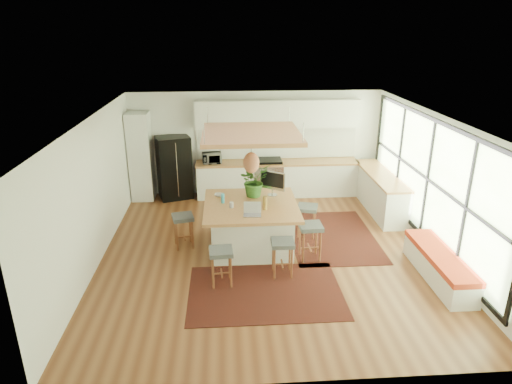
{
  "coord_description": "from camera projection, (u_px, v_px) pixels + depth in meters",
  "views": [
    {
      "loc": [
        -0.79,
        -7.92,
        4.27
      ],
      "look_at": [
        -0.2,
        0.5,
        1.1
      ],
      "focal_mm": 31.34,
      "sensor_mm": 36.0,
      "label": 1
    }
  ],
  "objects": [
    {
      "name": "right_counter_top",
      "position": [
        382.0,
        175.0,
        10.69
      ],
      "size": [
        0.64,
        2.54,
        0.05
      ],
      "primitive_type": "cube",
      "color": "#AE6E3D",
      "rests_on": "right_counter_base"
    },
    {
      "name": "stool_left_side",
      "position": [
        184.0,
        230.0,
        9.06
      ],
      "size": [
        0.49,
        0.49,
        0.69
      ],
      "primitive_type": null,
      "rotation": [
        0.0,
        0.0,
        -1.35
      ],
      "color": "#44484B",
      "rests_on": "floor"
    },
    {
      "name": "ceiling_panel",
      "position": [
        251.0,
        148.0,
        8.59
      ],
      "size": [
        1.86,
        1.86,
        0.8
      ],
      "primitive_type": null,
      "color": "#AE6E3D",
      "rests_on": "ceiling"
    },
    {
      "name": "window_wall",
      "position": [
        433.0,
        182.0,
        8.67
      ],
      "size": [
        0.1,
        6.2,
        2.6
      ],
      "primitive_type": null,
      "color": "black",
      "rests_on": "wall_right"
    },
    {
      "name": "wall_front",
      "position": [
        297.0,
        291.0,
        5.21
      ],
      "size": [
        6.5,
        0.0,
        6.5
      ],
      "primitive_type": "plane",
      "rotation": [
        -1.57,
        0.0,
        0.0
      ],
      "color": "white",
      "rests_on": "ground"
    },
    {
      "name": "rug_right",
      "position": [
        331.0,
        236.0,
        9.6
      ],
      "size": [
        1.8,
        2.6,
        0.01
      ],
      "primitive_type": "cube",
      "color": "black",
      "rests_on": "floor"
    },
    {
      "name": "island_bottle_0",
      "position": [
        223.0,
        199.0,
        8.88
      ],
      "size": [
        0.07,
        0.07,
        0.19
      ],
      "primitive_type": "cylinder",
      "color": "#35AFD5",
      "rests_on": "island"
    },
    {
      "name": "upper_cabinets",
      "position": [
        278.0,
        114.0,
        11.33
      ],
      "size": [
        4.2,
        0.34,
        0.7
      ],
      "primitive_type": "cube",
      "color": "white",
      "rests_on": "wall_back"
    },
    {
      "name": "monitor",
      "position": [
        273.0,
        184.0,
        9.23
      ],
      "size": [
        0.59,
        0.49,
        0.53
      ],
      "primitive_type": null,
      "rotation": [
        0.0,
        0.0,
        -0.59
      ],
      "color": "#A5A5AA",
      "rests_on": "island"
    },
    {
      "name": "fridge",
      "position": [
        174.0,
        163.0,
        11.48
      ],
      "size": [
        0.97,
        0.85,
        1.63
      ],
      "primitive_type": null,
      "rotation": [
        0.0,
        0.0,
        0.31
      ],
      "color": "black",
      "rests_on": "floor"
    },
    {
      "name": "laptop",
      "position": [
        252.0,
        210.0,
        8.29
      ],
      "size": [
        0.36,
        0.37,
        0.25
      ],
      "primitive_type": null,
      "rotation": [
        0.0,
        0.0,
        -0.08
      ],
      "color": "#A5A5AA",
      "rests_on": "island"
    },
    {
      "name": "microwave",
      "position": [
        212.0,
        157.0,
        11.46
      ],
      "size": [
        0.51,
        0.32,
        0.33
      ],
      "primitive_type": "imported",
      "rotation": [
        0.0,
        0.0,
        0.12
      ],
      "color": "#A5A5AA",
      "rests_on": "back_counter_top"
    },
    {
      "name": "wall_left",
      "position": [
        94.0,
        193.0,
        8.27
      ],
      "size": [
        0.0,
        7.0,
        7.0
      ],
      "primitive_type": "plane",
      "rotation": [
        1.57,
        0.0,
        1.57
      ],
      "color": "white",
      "rests_on": "ground"
    },
    {
      "name": "island_plant",
      "position": [
        254.0,
        184.0,
        9.2
      ],
      "size": [
        0.9,
        0.9,
        0.52
      ],
      "primitive_type": "imported",
      "rotation": [
        0.0,
        0.0,
        0.7
      ],
      "color": "#1E4C19",
      "rests_on": "island"
    },
    {
      "name": "stool_near_right",
      "position": [
        282.0,
        257.0,
        8.02
      ],
      "size": [
        0.41,
        0.41,
        0.68
      ],
      "primitive_type": null,
      "rotation": [
        0.0,
        0.0,
        -0.02
      ],
      "color": "#44484B",
      "rests_on": "floor"
    },
    {
      "name": "back_counter_base",
      "position": [
        277.0,
        179.0,
        11.8
      ],
      "size": [
        4.2,
        0.6,
        0.88
      ],
      "primitive_type": "cube",
      "color": "white",
      "rests_on": "floor"
    },
    {
      "name": "window_bench",
      "position": [
        439.0,
        266.0,
        7.93
      ],
      "size": [
        0.52,
        2.0,
        0.5
      ],
      "primitive_type": null,
      "color": "white",
      "rests_on": "floor"
    },
    {
      "name": "stool_near_left",
      "position": [
        221.0,
        266.0,
        7.72
      ],
      "size": [
        0.42,
        0.42,
        0.67
      ],
      "primitive_type": null,
      "rotation": [
        0.0,
        0.0,
        0.06
      ],
      "color": "#44484B",
      "rests_on": "floor"
    },
    {
      "name": "island_bottle_2",
      "position": [
        265.0,
        205.0,
        8.56
      ],
      "size": [
        0.07,
        0.07,
        0.19
      ],
      "primitive_type": "cylinder",
      "color": "#A47E36",
      "rests_on": "island"
    },
    {
      "name": "stool_right_back",
      "position": [
        307.0,
        220.0,
        9.52
      ],
      "size": [
        0.51,
        0.51,
        0.69
      ],
      "primitive_type": null,
      "rotation": [
        0.0,
        0.0,
        1.29
      ],
      "color": "#44484B",
      "rests_on": "floor"
    },
    {
      "name": "range",
      "position": [
        268.0,
        177.0,
        11.77
      ],
      "size": [
        0.76,
        0.62,
        1.0
      ],
      "primitive_type": null,
      "color": "#A5A5AA",
      "rests_on": "floor"
    },
    {
      "name": "back_counter_top",
      "position": [
        278.0,
        163.0,
        11.64
      ],
      "size": [
        4.24,
        0.64,
        0.05
      ],
      "primitive_type": "cube",
      "color": "#AE6E3D",
      "rests_on": "back_counter_base"
    },
    {
      "name": "island_bottle_1",
      "position": [
        231.0,
        203.0,
        8.66
      ],
      "size": [
        0.07,
        0.07,
        0.19
      ],
      "primitive_type": "cylinder",
      "color": "silver",
      "rests_on": "island"
    },
    {
      "name": "wall_right",
      "position": [
        434.0,
        185.0,
        8.69
      ],
      "size": [
        0.0,
        7.0,
        7.0
      ],
      "primitive_type": "plane",
      "rotation": [
        1.57,
        0.0,
        -1.57
      ],
      "color": "white",
      "rests_on": "ground"
    },
    {
      "name": "wall_back",
      "position": [
        256.0,
        143.0,
        11.75
      ],
      "size": [
        6.5,
        0.0,
        6.5
      ],
      "primitive_type": "plane",
      "rotation": [
        1.57,
        0.0,
        0.0
      ],
      "color": "white",
      "rests_on": "ground"
    },
    {
      "name": "stool_right_front",
      "position": [
        310.0,
        242.0,
        8.58
      ],
      "size": [
        0.44,
        0.44,
        0.72
      ],
      "primitive_type": null,
      "rotation": [
        0.0,
        0.0,
        1.6
      ],
      "color": "#44484B",
      "rests_on": "floor"
    },
    {
      "name": "island",
      "position": [
        251.0,
        225.0,
        9.02
      ],
      "size": [
        1.85,
        1.85,
        0.93
      ],
      "primitive_type": null,
      "color": "#AE6E3D",
      "rests_on": "floor"
    },
    {
      "name": "pantry",
      "position": [
        141.0,
        157.0,
        11.33
      ],
      "size": [
        0.55,
        0.6,
        2.25
      ],
      "primitive_type": "cube",
      "color": "white",
      "rests_on": "floor"
    },
    {
      "name": "ceiling",
      "position": [
        269.0,
        118.0,
        8.0
      ],
      "size": [
        7.0,
        7.0,
        0.0
      ],
      "primitive_type": "plane",
      "rotation": [
        3.14,
        0.0,
        0.0
      ],
      "color": "white",
      "rests_on": "ground"
    },
    {
      "name": "backsplash",
      "position": [
        277.0,
        143.0,
        11.76
      ],
      "size": [
        4.2,
        0.02,
        0.8
      ],
      "primitive_type": "cube",
      "color": "white",
      "rests_on": "wall_back"
    },
    {
      "name": "floor",
      "position": [
        268.0,
        252.0,
        8.95
      ],
      "size": [
        7.0,
        7.0,
        0.0
      ],
      "primitive_type": "plane",
      "color": "brown",
      "rests_on": "ground"
    },
    {
      "name": "island_bowl",
      "position": [
        219.0,
        195.0,
        9.27
      ],
      "size": [
        0.23,
        0.23,
        0.05
      ],
      "primitive_type": "imported",
      "rotation": [
        0.0,
        0.0,
        -0.22
      ],
      "color": "beige",
      "rests_on": "island"
    },
    {
      "name": "right_counter_base",
      "position": [
        380.0,
        193.0,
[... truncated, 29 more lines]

